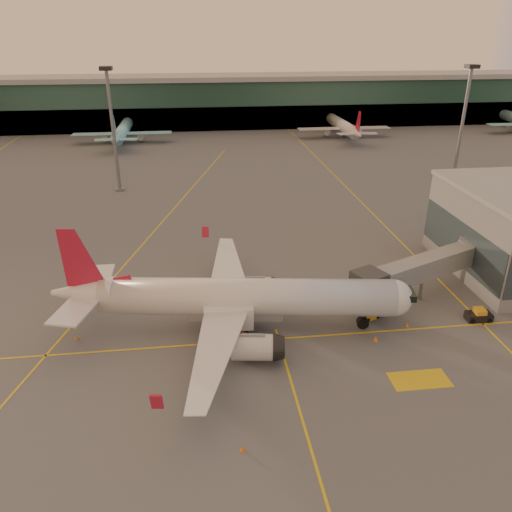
{
  "coord_description": "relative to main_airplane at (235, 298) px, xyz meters",
  "views": [
    {
      "loc": [
        -3.57,
        -42.35,
        32.49
      ],
      "look_at": [
        3.92,
        17.18,
        5.0
      ],
      "focal_mm": 35.0,
      "sensor_mm": 36.0,
      "label": 1
    }
  ],
  "objects": [
    {
      "name": "cone_tail",
      "position": [
        -18.27,
        -0.01,
        -3.85
      ],
      "size": [
        0.4,
        0.4,
        0.51
      ],
      "color": "orange",
      "rests_on": "ground"
    },
    {
      "name": "mast_west_near",
      "position": [
        -20.26,
        58.22,
        10.77
      ],
      "size": [
        2.4,
        2.4,
        25.6
      ],
      "color": "slate",
      "rests_on": "ground"
    },
    {
      "name": "jet_bridge",
      "position": [
        25.96,
        4.75,
        0.17
      ],
      "size": [
        22.05,
        12.09,
        6.12
      ],
      "color": "slate",
      "rests_on": "ground"
    },
    {
      "name": "pushback_tug",
      "position": [
        29.62,
        -1.8,
        -3.47
      ],
      "size": [
        3.09,
        1.81,
        1.54
      ],
      "rotation": [
        0.0,
        0.0,
        -0.06
      ],
      "color": "black",
      "rests_on": "ground"
    },
    {
      "name": "cone_nose",
      "position": [
        20.41,
        -2.11,
        -3.82
      ],
      "size": [
        0.45,
        0.45,
        0.57
      ],
      "color": "orange",
      "rests_on": "ground"
    },
    {
      "name": "gpu_cart",
      "position": [
        16.68,
        0.24,
        -3.55
      ],
      "size": [
        2.18,
        1.75,
        1.11
      ],
      "rotation": [
        0.0,
        0.0,
        0.37
      ],
      "color": "orange",
      "rests_on": "ground"
    },
    {
      "name": "main_airplane",
      "position": [
        0.0,
        0.0,
        0.0
      ],
      "size": [
        41.71,
        37.75,
        12.6
      ],
      "rotation": [
        0.0,
        0.0,
        -0.14
      ],
      "color": "silver",
      "rests_on": "ground"
    },
    {
      "name": "distant_aircraft_row",
      "position": [
        -21.26,
        110.22,
        -4.09
      ],
      "size": [
        290.0,
        34.0,
        13.0
      ],
      "color": "#82CDDA",
      "rests_on": "ground"
    },
    {
      "name": "ground",
      "position": [
        -0.26,
        -7.78,
        -4.09
      ],
      "size": [
        600.0,
        600.0,
        0.0
      ],
      "primitive_type": "plane",
      "color": "#4C4F54",
      "rests_on": "ground"
    },
    {
      "name": "taxi_markings",
      "position": [
        -7.59,
        36.71,
        -4.09
      ],
      "size": [
        100.12,
        173.0,
        0.01
      ],
      "color": "gold",
      "rests_on": "ground"
    },
    {
      "name": "cone_wing_right",
      "position": [
        -1.02,
        -18.83,
        -3.84
      ],
      "size": [
        0.42,
        0.42,
        0.53
      ],
      "color": "orange",
      "rests_on": "ground"
    },
    {
      "name": "cone_fwd",
      "position": [
        15.66,
        -4.53,
        -3.79
      ],
      "size": [
        0.5,
        0.5,
        0.64
      ],
      "color": "orange",
      "rests_on": "ground"
    },
    {
      "name": "cone_wing_left",
      "position": [
        -1.39,
        17.26,
        -3.83
      ],
      "size": [
        0.43,
        0.43,
        0.55
      ],
      "color": "orange",
      "rests_on": "ground"
    },
    {
      "name": "terminal",
      "position": [
        -0.26,
        134.01,
        4.67
      ],
      "size": [
        400.0,
        20.0,
        17.6
      ],
      "color": "#19382D",
      "rests_on": "ground"
    },
    {
      "name": "catering_truck",
      "position": [
        -0.83,
        -1.91,
        -1.67
      ],
      "size": [
        5.52,
        2.56,
        4.26
      ],
      "rotation": [
        0.0,
        0.0,
        -0.01
      ],
      "color": "#C4521C",
      "rests_on": "ground"
    },
    {
      "name": "mast_east_near",
      "position": [
        54.74,
        54.22,
        10.77
      ],
      "size": [
        2.4,
        2.4,
        25.6
      ],
      "color": "slate",
      "rests_on": "ground"
    }
  ]
}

